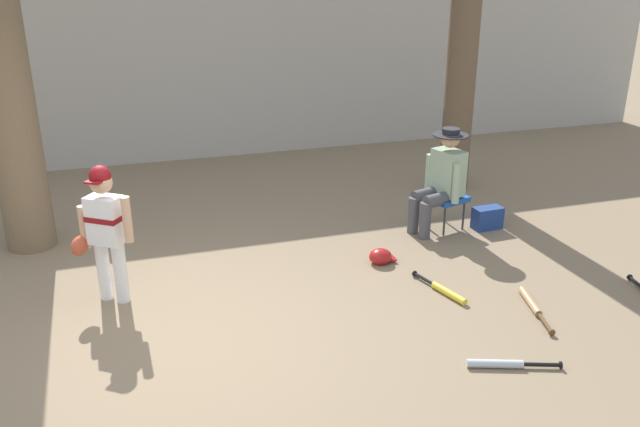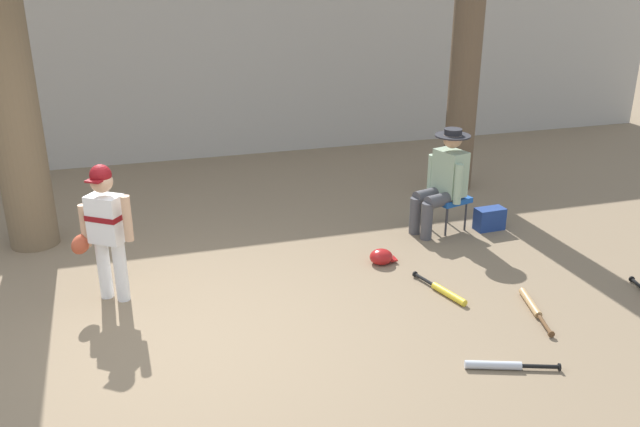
{
  "view_description": "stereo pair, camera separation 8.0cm",
  "coord_description": "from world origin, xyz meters",
  "px_view_note": "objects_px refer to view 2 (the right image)",
  "views": [
    {
      "loc": [
        -0.38,
        -4.84,
        2.99
      ],
      "look_at": [
        1.36,
        0.64,
        0.75
      ],
      "focal_mm": 37.18,
      "sensor_mm": 36.0,
      "label": 1
    },
    {
      "loc": [
        -0.3,
        -4.86,
        2.99
      ],
      "look_at": [
        1.36,
        0.64,
        0.75
      ],
      "focal_mm": 37.18,
      "sensor_mm": 36.0,
      "label": 2
    }
  ],
  "objects_px": {
    "tree_behind_spectator": "(469,14)",
    "bat_aluminum_silver": "(501,365)",
    "young_ballplayer": "(105,225)",
    "bat_wood_tan": "(532,306)",
    "batting_helmet_red": "(381,257)",
    "handbag_beside_stool": "(490,219)",
    "seated_spectator": "(443,178)",
    "bat_yellow_trainer": "(445,292)",
    "folding_stool": "(448,200)",
    "tree_near_player": "(7,72)"
  },
  "relations": [
    {
      "from": "tree_behind_spectator",
      "to": "bat_aluminum_silver",
      "type": "bearing_deg",
      "value": -113.18
    },
    {
      "from": "young_ballplayer",
      "to": "bat_aluminum_silver",
      "type": "xyz_separation_m",
      "value": [
        2.86,
        -2.06,
        -0.71
      ]
    },
    {
      "from": "young_ballplayer",
      "to": "bat_wood_tan",
      "type": "bearing_deg",
      "value": -19.9
    },
    {
      "from": "young_ballplayer",
      "to": "batting_helmet_red",
      "type": "relative_size",
      "value": 4.55
    },
    {
      "from": "bat_aluminum_silver",
      "to": "bat_wood_tan",
      "type": "bearing_deg",
      "value": 43.8
    },
    {
      "from": "bat_wood_tan",
      "to": "tree_behind_spectator",
      "type": "bearing_deg",
      "value": 73.85
    },
    {
      "from": "handbag_beside_stool",
      "to": "bat_wood_tan",
      "type": "xyz_separation_m",
      "value": [
        -0.6,
        -1.79,
        -0.1
      ]
    },
    {
      "from": "seated_spectator",
      "to": "bat_yellow_trainer",
      "type": "relative_size",
      "value": 1.7
    },
    {
      "from": "folding_stool",
      "to": "bat_wood_tan",
      "type": "bearing_deg",
      "value": -93.67
    },
    {
      "from": "folding_stool",
      "to": "seated_spectator",
      "type": "height_order",
      "value": "seated_spectator"
    },
    {
      "from": "tree_behind_spectator",
      "to": "bat_aluminum_silver",
      "type": "xyz_separation_m",
      "value": [
        -1.73,
        -4.03,
        -2.27
      ]
    },
    {
      "from": "young_ballplayer",
      "to": "bat_aluminum_silver",
      "type": "distance_m",
      "value": 3.59
    },
    {
      "from": "bat_wood_tan",
      "to": "bat_aluminum_silver",
      "type": "relative_size",
      "value": 1.09
    },
    {
      "from": "seated_spectator",
      "to": "handbag_beside_stool",
      "type": "bearing_deg",
      "value": -13.08
    },
    {
      "from": "young_ballplayer",
      "to": "bat_wood_tan",
      "type": "height_order",
      "value": "young_ballplayer"
    },
    {
      "from": "young_ballplayer",
      "to": "handbag_beside_stool",
      "type": "xyz_separation_m",
      "value": [
        4.23,
        0.48,
        -0.61
      ]
    },
    {
      "from": "bat_wood_tan",
      "to": "batting_helmet_red",
      "type": "relative_size",
      "value": 2.69
    },
    {
      "from": "tree_behind_spectator",
      "to": "handbag_beside_stool",
      "type": "distance_m",
      "value": 2.66
    },
    {
      "from": "handbag_beside_stool",
      "to": "bat_aluminum_silver",
      "type": "distance_m",
      "value": 2.88
    },
    {
      "from": "batting_helmet_red",
      "to": "bat_wood_tan",
      "type": "bearing_deg",
      "value": -53.72
    },
    {
      "from": "young_ballplayer",
      "to": "seated_spectator",
      "type": "bearing_deg",
      "value": 9.46
    },
    {
      "from": "bat_aluminum_silver",
      "to": "young_ballplayer",
      "type": "bearing_deg",
      "value": 144.27
    },
    {
      "from": "tree_near_player",
      "to": "tree_behind_spectator",
      "type": "distance_m",
      "value": 5.44
    },
    {
      "from": "tree_near_player",
      "to": "batting_helmet_red",
      "type": "bearing_deg",
      "value": -24.38
    },
    {
      "from": "tree_behind_spectator",
      "to": "handbag_beside_stool",
      "type": "xyz_separation_m",
      "value": [
        -0.35,
        -1.5,
        -2.17
      ]
    },
    {
      "from": "folding_stool",
      "to": "bat_yellow_trainer",
      "type": "bearing_deg",
      "value": -117.3
    },
    {
      "from": "folding_stool",
      "to": "batting_helmet_red",
      "type": "xyz_separation_m",
      "value": [
        -1.08,
        -0.65,
        -0.29
      ]
    },
    {
      "from": "folding_stool",
      "to": "handbag_beside_stool",
      "type": "xyz_separation_m",
      "value": [
        0.47,
        -0.16,
        -0.23
      ]
    },
    {
      "from": "tree_behind_spectator",
      "to": "batting_helmet_red",
      "type": "height_order",
      "value": "tree_behind_spectator"
    },
    {
      "from": "seated_spectator",
      "to": "batting_helmet_red",
      "type": "height_order",
      "value": "seated_spectator"
    },
    {
      "from": "tree_behind_spectator",
      "to": "handbag_beside_stool",
      "type": "relative_size",
      "value": 15.08
    },
    {
      "from": "tree_near_player",
      "to": "batting_helmet_red",
      "type": "relative_size",
      "value": 16.32
    },
    {
      "from": "handbag_beside_stool",
      "to": "bat_yellow_trainer",
      "type": "distance_m",
      "value": 1.81
    },
    {
      "from": "bat_wood_tan",
      "to": "bat_aluminum_silver",
      "type": "xyz_separation_m",
      "value": [
        -0.77,
        -0.74,
        0.0
      ]
    },
    {
      "from": "batting_helmet_red",
      "to": "tree_near_player",
      "type": "bearing_deg",
      "value": 155.62
    },
    {
      "from": "bat_aluminum_silver",
      "to": "batting_helmet_red",
      "type": "height_order",
      "value": "batting_helmet_red"
    },
    {
      "from": "tree_behind_spectator",
      "to": "bat_yellow_trainer",
      "type": "bearing_deg",
      "value": -119.47
    },
    {
      "from": "tree_behind_spectator",
      "to": "young_ballplayer",
      "type": "relative_size",
      "value": 3.93
    },
    {
      "from": "handbag_beside_stool",
      "to": "batting_helmet_red",
      "type": "distance_m",
      "value": 1.63
    },
    {
      "from": "tree_near_player",
      "to": "tree_behind_spectator",
      "type": "height_order",
      "value": "tree_behind_spectator"
    },
    {
      "from": "young_ballplayer",
      "to": "seated_spectator",
      "type": "height_order",
      "value": "young_ballplayer"
    },
    {
      "from": "bat_yellow_trainer",
      "to": "bat_aluminum_silver",
      "type": "bearing_deg",
      "value": -96.44
    },
    {
      "from": "handbag_beside_stool",
      "to": "bat_yellow_trainer",
      "type": "relative_size",
      "value": 0.48
    },
    {
      "from": "tree_behind_spectator",
      "to": "folding_stool",
      "type": "bearing_deg",
      "value": -121.75
    },
    {
      "from": "handbag_beside_stool",
      "to": "bat_yellow_trainer",
      "type": "xyz_separation_m",
      "value": [
        -1.23,
        -1.31,
        -0.1
      ]
    },
    {
      "from": "bat_wood_tan",
      "to": "batting_helmet_red",
      "type": "distance_m",
      "value": 1.61
    },
    {
      "from": "batting_helmet_red",
      "to": "seated_spectator",
      "type": "bearing_deg",
      "value": 32.51
    },
    {
      "from": "bat_aluminum_silver",
      "to": "tree_near_player",
      "type": "bearing_deg",
      "value": 135.43
    },
    {
      "from": "tree_behind_spectator",
      "to": "young_ballplayer",
      "type": "distance_m",
      "value": 5.23
    },
    {
      "from": "young_ballplayer",
      "to": "folding_stool",
      "type": "relative_size",
      "value": 2.64
    }
  ]
}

